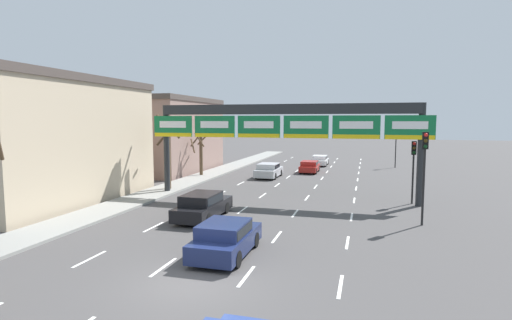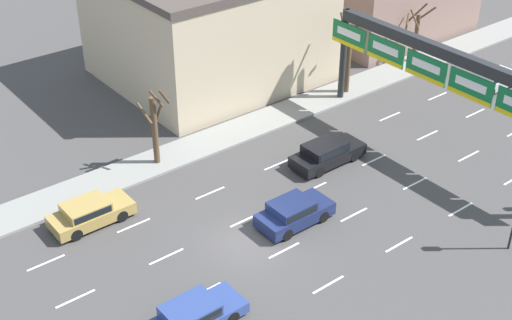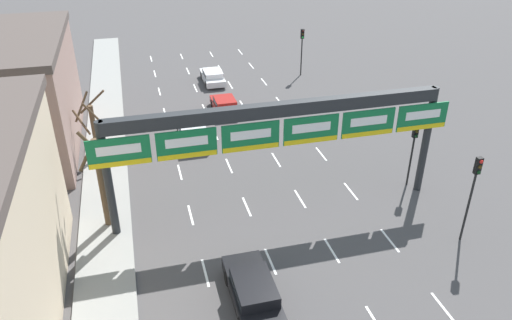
% 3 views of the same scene
% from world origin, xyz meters
% --- Properties ---
extents(lane_dashes, '(10.02, 67.00, 0.01)m').
position_xyz_m(lane_dashes, '(-0.00, 13.50, 0.00)').
color(lane_dashes, white).
rests_on(lane_dashes, ground_plane).
extents(sign_gantry, '(19.66, 0.70, 6.68)m').
position_xyz_m(sign_gantry, '(-0.00, 15.17, 5.48)').
color(sign_gantry, '#232628').
rests_on(sign_gantry, ground_plane).
extents(building_far, '(9.15, 13.84, 7.97)m').
position_xyz_m(building_far, '(-15.93, 27.35, 3.99)').
color(building_far, gray).
rests_on(building_far, ground_plane).
extents(car_black, '(1.90, 4.81, 1.47)m').
position_xyz_m(car_black, '(-3.20, 8.42, 0.78)').
color(car_black, black).
rests_on(car_black, ground_plane).
extents(car_silver, '(1.99, 4.40, 1.39)m').
position_xyz_m(car_silver, '(-3.43, 25.17, 0.75)').
color(car_silver, '#B7B7BC').
rests_on(car_silver, ground_plane).
extents(car_red, '(1.81, 4.01, 1.24)m').
position_xyz_m(car_red, '(-0.11, 29.93, 0.67)').
color(car_red, maroon).
rests_on(car_red, ground_plane).
extents(car_white, '(1.83, 4.30, 1.23)m').
position_xyz_m(car_white, '(0.19, 37.01, 0.67)').
color(car_white, silver).
rests_on(car_white, ground_plane).
extents(traffic_light_near_gantry, '(0.30, 0.35, 4.54)m').
position_xyz_m(traffic_light_near_gantry, '(8.97, 36.96, 3.25)').
color(traffic_light_near_gantry, black).
rests_on(traffic_light_near_gantry, ground_plane).
extents(traffic_light_mid_block, '(0.30, 0.35, 4.96)m').
position_xyz_m(traffic_light_mid_block, '(8.62, 10.15, 3.53)').
color(traffic_light_mid_block, black).
rests_on(traffic_light_mid_block, ground_plane).
extents(traffic_light_far_end, '(0.30, 0.35, 4.19)m').
position_xyz_m(traffic_light_far_end, '(8.70, 15.87, 3.01)').
color(traffic_light_far_end, black).
rests_on(traffic_light_far_end, ground_plane).
extents(tree_bare_second, '(2.09, 2.08, 5.86)m').
position_xyz_m(tree_bare_second, '(-9.44, 16.15, 3.14)').
color(tree_bare_second, brown).
rests_on(tree_bare_second, sidewalk_left).
extents(tree_bare_third, '(2.23, 2.32, 4.55)m').
position_xyz_m(tree_bare_third, '(-10.17, 24.24, 2.52)').
color(tree_bare_third, brown).
rests_on(tree_bare_third, sidewalk_left).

